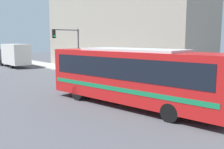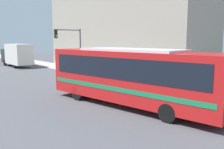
{
  "view_description": "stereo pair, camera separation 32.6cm",
  "coord_description": "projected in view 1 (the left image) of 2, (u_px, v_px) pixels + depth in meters",
  "views": [
    {
      "loc": [
        -10.12,
        -10.96,
        3.88
      ],
      "look_at": [
        0.93,
        2.21,
        1.45
      ],
      "focal_mm": 40.0,
      "sensor_mm": 36.0,
      "label": 1
    },
    {
      "loc": [
        -9.86,
        -11.17,
        3.88
      ],
      "look_at": [
        0.93,
        2.21,
        1.45
      ],
      "focal_mm": 40.0,
      "sensor_mm": 36.0,
      "label": 2
    }
  ],
  "objects": [
    {
      "name": "ground_plane",
      "position": [
        123.0,
        103.0,
        15.3
      ],
      "size": [
        120.0,
        120.0,
        0.0
      ],
      "primitive_type": "plane",
      "color": "#515156"
    },
    {
      "name": "sidewalk",
      "position": [
        58.0,
        67.0,
        34.37
      ],
      "size": [
        3.27,
        70.0,
        0.12
      ],
      "color": "#B7B2A8",
      "rests_on": "ground_plane"
    },
    {
      "name": "building_facade",
      "position": [
        116.0,
        31.0,
        31.5
      ],
      "size": [
        6.0,
        24.47,
        9.89
      ],
      "color": "#9E9384",
      "rests_on": "ground_plane"
    },
    {
      "name": "city_bus",
      "position": [
        132.0,
        74.0,
        14.39
      ],
      "size": [
        4.22,
        11.46,
        3.36
      ],
      "rotation": [
        0.0,
        0.0,
        0.15
      ],
      "color": "red",
      "rests_on": "ground_plane"
    },
    {
      "name": "delivery_truck",
      "position": [
        14.0,
        55.0,
        35.21
      ],
      "size": [
        2.24,
        7.64,
        3.23
      ],
      "color": "silver",
      "rests_on": "ground_plane"
    },
    {
      "name": "fire_hydrant",
      "position": [
        143.0,
        80.0,
        20.81
      ],
      "size": [
        0.22,
        0.3,
        0.76
      ],
      "color": "red",
      "rests_on": "sidewalk"
    },
    {
      "name": "traffic_light_pole",
      "position": [
        69.0,
        43.0,
        27.5
      ],
      "size": [
        3.28,
        0.35,
        4.92
      ],
      "color": "#47474C",
      "rests_on": "sidewalk"
    },
    {
      "name": "parking_meter",
      "position": [
        109.0,
        70.0,
        24.14
      ],
      "size": [
        0.14,
        0.14,
        1.18
      ],
      "color": "#47474C",
      "rests_on": "sidewalk"
    },
    {
      "name": "pedestrian_near_corner",
      "position": [
        76.0,
        64.0,
        30.08
      ],
      "size": [
        0.34,
        0.34,
        1.63
      ],
      "color": "#47382D",
      "rests_on": "sidewalk"
    }
  ]
}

